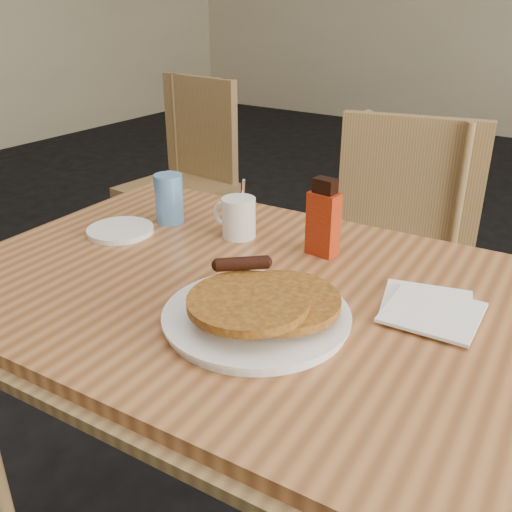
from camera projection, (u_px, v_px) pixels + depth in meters
The scene contains 9 objects.
main_table at pixel (257, 305), 1.09m from camera, with size 1.27×0.90×0.75m.
chair_main_far at pixel (391, 249), 1.69m from camera, with size 0.50×0.51×0.93m.
chair_wall_extra at pixel (188, 163), 2.58m from camera, with size 0.44×0.44×0.91m.
pancake_plate at pixel (258, 309), 0.94m from camera, with size 0.31×0.31×0.09m.
coffee_mug at pixel (238, 217), 1.27m from camera, with size 0.11×0.08×0.14m.
syrup_bottle at pixel (323, 220), 1.17m from camera, with size 0.07×0.05×0.16m.
napkin_stack at pixel (430, 309), 0.98m from camera, with size 0.19×0.20×0.01m.
blue_tumbler at pixel (169, 199), 1.34m from camera, with size 0.07×0.07×0.12m, color #5588C8.
side_saucer at pixel (120, 230), 1.30m from camera, with size 0.15×0.15×0.01m, color white.
Camera 1 is at (0.58, -0.77, 1.25)m, focal length 40.00 mm.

